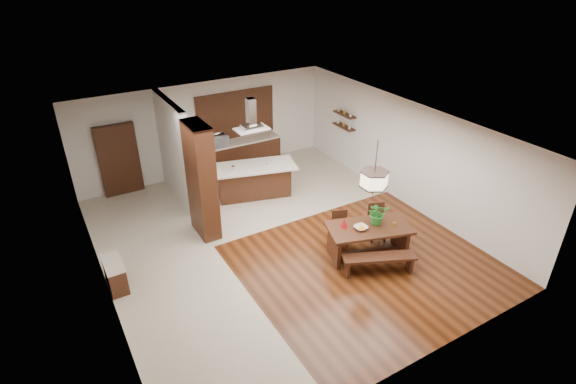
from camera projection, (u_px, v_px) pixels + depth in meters
room_shell at (277, 164)px, 10.16m from camera, size 9.00×9.04×2.92m
tile_hallway at (169, 275)px, 9.92m from camera, size 2.50×9.00×0.01m
tile_kitchen at (273, 186)px, 13.59m from camera, size 5.50×4.00×0.01m
soffit_band at (276, 129)px, 9.76m from camera, size 8.00×9.00×0.02m
partition_pier at (201, 181)px, 10.74m from camera, size 0.45×1.00×2.90m
partition_stub at (174, 151)px, 12.33m from camera, size 0.18×2.40×2.90m
hallway_console at (115, 274)px, 9.45m from camera, size 0.37×0.88×0.63m
hallway_doorway at (119, 160)px, 12.77m from camera, size 1.10×0.20×2.10m
rear_counter at (241, 154)px, 14.54m from camera, size 2.60×0.62×0.95m
kitchen_window at (235, 114)px, 14.13m from camera, size 2.60×0.08×1.50m
shelf_lower at (344, 127)px, 14.16m from camera, size 0.26×0.90×0.04m
shelf_upper at (344, 114)px, 13.97m from camera, size 0.26×0.90×0.04m
dining_table at (368, 234)px, 10.30m from camera, size 2.09×1.47×0.79m
dining_bench at (379, 264)px, 9.89m from camera, size 1.61×0.99×0.45m
dining_chair_left at (340, 229)px, 10.78m from camera, size 0.50×0.50×0.86m
dining_chair_right at (377, 223)px, 10.95m from camera, size 0.53×0.53×0.93m
pendant_lantern at (375, 169)px, 9.51m from camera, size 0.64×0.64×1.31m
foliage_plant at (378, 213)px, 10.19m from camera, size 0.61×0.58×0.54m
fruit_bowl at (361, 228)px, 10.10m from camera, size 0.30×0.30×0.07m
napkin_cone at (344, 223)px, 10.13m from camera, size 0.18×0.18×0.23m
gold_ornament at (394, 225)px, 10.18m from camera, size 0.09×0.09×0.10m
kitchen_island at (254, 180)px, 12.88m from camera, size 2.52×1.60×0.97m
range_hood at (251, 114)px, 11.94m from camera, size 0.90×0.55×0.87m
island_cup at (269, 162)px, 12.73m from camera, size 0.15×0.15×0.09m
microwave at (218, 141)px, 13.88m from camera, size 0.64×0.48×0.33m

